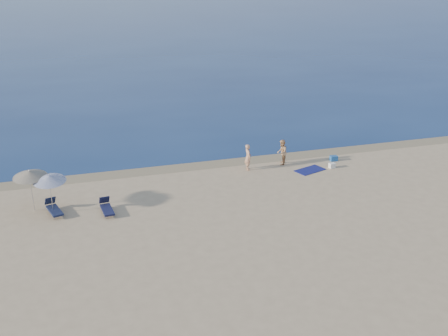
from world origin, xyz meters
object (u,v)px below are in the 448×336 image
object	(u,v)px
person_right	(282,152)
blue_cooler	(334,158)
umbrella_near	(49,178)
person_left	(248,157)

from	to	relation	value
person_right	blue_cooler	world-z (taller)	person_right
blue_cooler	umbrella_near	size ratio (longest dim) A/B	0.21
blue_cooler	umbrella_near	xyz separation A→B (m)	(-17.72, -2.79, 1.75)
umbrella_near	blue_cooler	bearing A→B (deg)	15.38
person_left	umbrella_near	xyz separation A→B (m)	(-11.83, -2.93, 1.09)
person_right	blue_cooler	size ratio (longest dim) A/B	3.46
person_left	person_right	bearing A→B (deg)	-83.83
umbrella_near	person_left	bearing A→B (deg)	20.36
person_right	blue_cooler	distance (m)	3.60
person_left	umbrella_near	world-z (taller)	umbrella_near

